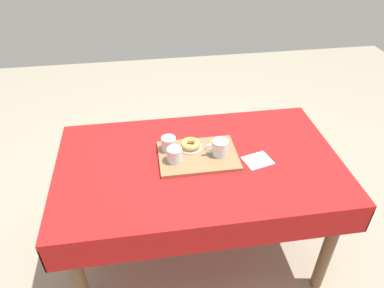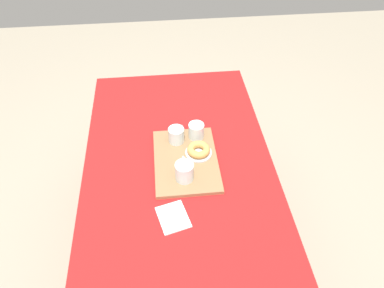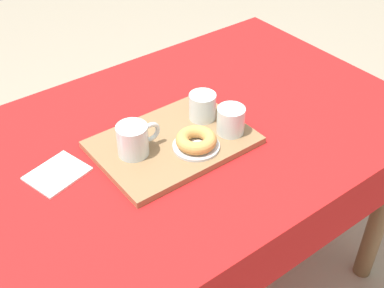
{
  "view_description": "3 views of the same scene",
  "coord_description": "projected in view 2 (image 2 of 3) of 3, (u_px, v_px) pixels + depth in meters",
  "views": [
    {
      "loc": [
        0.25,
        1.4,
        1.89
      ],
      "look_at": [
        0.03,
        -0.07,
        0.78
      ],
      "focal_mm": 33.61,
      "sensor_mm": 36.0,
      "label": 1
    },
    {
      "loc": [
        -1.12,
        0.06,
        1.93
      ],
      "look_at": [
        0.06,
        -0.07,
        0.77
      ],
      "focal_mm": 33.61,
      "sensor_mm": 36.0,
      "label": 2
    },
    {
      "loc": [
        -0.6,
        -0.9,
        1.56
      ],
      "look_at": [
        0.03,
        -0.08,
        0.74
      ],
      "focal_mm": 47.14,
      "sensor_mm": 36.0,
      "label": 3
    }
  ],
  "objects": [
    {
      "name": "water_glass_far",
      "position": [
        196.0,
        131.0,
        1.72
      ],
      "size": [
        0.08,
        0.08,
        0.08
      ],
      "color": "silver",
      "rests_on": "serving_tray"
    },
    {
      "name": "donut_plate_left",
      "position": [
        199.0,
        153.0,
        1.66
      ],
      "size": [
        0.12,
        0.12,
        0.01
      ],
      "primitive_type": "cylinder",
      "color": "silver",
      "rests_on": "serving_tray"
    },
    {
      "name": "serving_tray",
      "position": [
        186.0,
        161.0,
        1.64
      ],
      "size": [
        0.41,
        0.29,
        0.02
      ],
      "primitive_type": "cube",
      "color": "olive",
      "rests_on": "dining_table"
    },
    {
      "name": "ground_plane",
      "position": [
        182.0,
        244.0,
        2.15
      ],
      "size": [
        6.0,
        6.0,
        0.0
      ],
      "primitive_type": "plane",
      "color": "gray"
    },
    {
      "name": "tea_mug_left",
      "position": [
        184.0,
        171.0,
        1.53
      ],
      "size": [
        0.12,
        0.08,
        0.08
      ],
      "color": "silver",
      "rests_on": "serving_tray"
    },
    {
      "name": "dining_table",
      "position": [
        179.0,
        176.0,
        1.71
      ],
      "size": [
        1.46,
        0.86,
        0.72
      ],
      "color": "red",
      "rests_on": "ground"
    },
    {
      "name": "water_glass_near",
      "position": [
        176.0,
        136.0,
        1.7
      ],
      "size": [
        0.08,
        0.08,
        0.08
      ],
      "color": "silver",
      "rests_on": "serving_tray"
    },
    {
      "name": "sugar_donut_left",
      "position": [
        199.0,
        150.0,
        1.65
      ],
      "size": [
        0.11,
        0.11,
        0.03
      ],
      "primitive_type": "torus",
      "color": "tan",
      "rests_on": "donut_plate_left"
    },
    {
      "name": "paper_napkin",
      "position": [
        173.0,
        217.0,
        1.43
      ],
      "size": [
        0.16,
        0.14,
        0.01
      ],
      "primitive_type": "cube",
      "rotation": [
        0.0,
        0.0,
        0.25
      ],
      "color": "white",
      "rests_on": "dining_table"
    }
  ]
}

